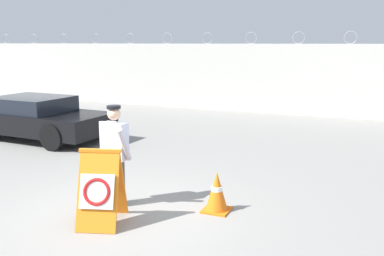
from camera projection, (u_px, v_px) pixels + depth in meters
The scene contains 6 objects.
ground_plane at pixel (118, 213), 7.08m from camera, with size 90.00×90.00×0.00m, color gray.
perimeter_wall at pixel (273, 79), 16.84m from camera, with size 36.00×0.30×3.18m.
barricade_sign at pixel (101, 187), 6.56m from camera, with size 0.85×0.99×1.19m.
security_guard at pixel (115, 151), 7.24m from camera, with size 0.62×0.40×1.75m.
traffic_cone_near at pixel (217, 192), 7.11m from camera, with size 0.44×0.44×0.68m.
parked_car_front_coupe at pixel (37, 118), 12.41m from camera, with size 4.35×2.08×1.24m.
Camera 1 is at (3.78, -5.62, 2.78)m, focal length 40.00 mm.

